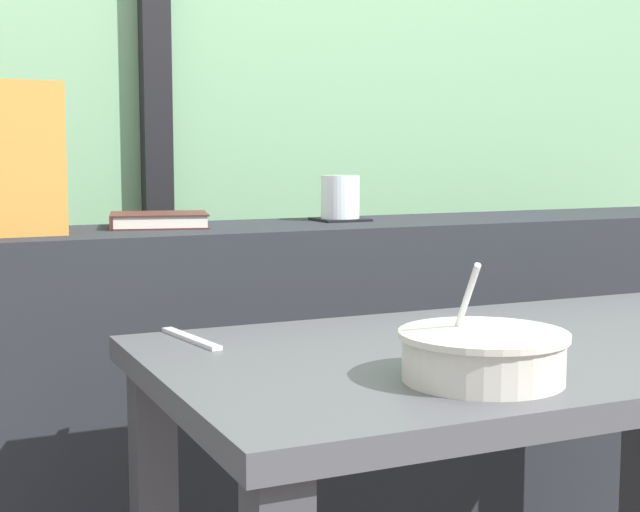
{
  "coord_description": "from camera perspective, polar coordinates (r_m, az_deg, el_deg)",
  "views": [
    {
      "loc": [
        -0.74,
        -1.15,
        0.98
      ],
      "look_at": [
        -0.05,
        0.39,
        0.79
      ],
      "focal_mm": 52.97,
      "sensor_mm": 36.0,
      "label": 1
    }
  ],
  "objects": [
    {
      "name": "window_divider_post",
      "position": [
        2.39,
        -9.98,
        14.15
      ],
      "size": [
        0.07,
        0.05,
        2.6
      ],
      "primitive_type": "cube",
      "color": "black",
      "rests_on": "ground"
    },
    {
      "name": "dark_console_ledge",
      "position": [
        1.93,
        -0.77,
        -10.41
      ],
      "size": [
        2.8,
        0.3,
        0.83
      ],
      "primitive_type": "cube",
      "color": "#23262B",
      "rests_on": "ground"
    },
    {
      "name": "breakfast_table",
      "position": [
        1.42,
        11.96,
        -10.09
      ],
      "size": [
        1.06,
        0.6,
        0.7
      ],
      "color": "#414145",
      "rests_on": "ground"
    },
    {
      "name": "coaster_square",
      "position": [
        1.93,
        1.22,
        2.22
      ],
      "size": [
        0.1,
        0.1,
        0.0
      ],
      "primitive_type": "cube",
      "color": "black",
      "rests_on": "dark_console_ledge"
    },
    {
      "name": "juice_glass",
      "position": [
        1.93,
        1.23,
        3.52
      ],
      "size": [
        0.08,
        0.08,
        0.09
      ],
      "color": "white",
      "rests_on": "coaster_square"
    },
    {
      "name": "closed_book",
      "position": [
        1.8,
        -9.75,
        2.16
      ],
      "size": [
        0.21,
        0.18,
        0.03
      ],
      "color": "#47231E",
      "rests_on": "dark_console_ledge"
    },
    {
      "name": "soup_bowl",
      "position": [
        1.16,
        9.82,
        -5.95
      ],
      "size": [
        0.21,
        0.21,
        0.15
      ],
      "color": "beige",
      "rests_on": "breakfast_table"
    },
    {
      "name": "fork_utensil",
      "position": [
        1.39,
        -7.81,
        -4.95
      ],
      "size": [
        0.04,
        0.17,
        0.01
      ],
      "primitive_type": "cube",
      "rotation": [
        0.0,
        0.0,
        0.16
      ],
      "color": "silver",
      "rests_on": "breakfast_table"
    }
  ]
}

